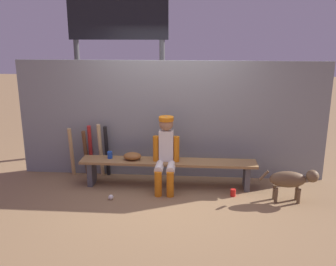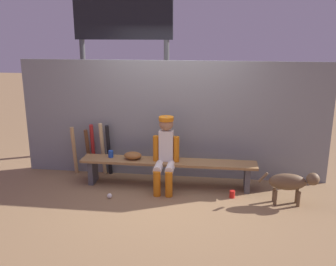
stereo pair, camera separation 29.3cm
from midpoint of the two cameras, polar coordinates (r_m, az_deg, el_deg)
name	(u,v)px [view 1 (the left image)]	position (r m, az deg, el deg)	size (l,w,h in m)	color
ground_plane	(168,186)	(6.08, -1.39, -8.02)	(30.00, 30.00, 0.00)	olive
chainlink_fence	(170,120)	(6.21, -1.02, 1.95)	(5.07, 0.03, 1.94)	gray
dugout_bench	(168,166)	(5.95, -1.42, -4.99)	(2.76, 0.36, 0.43)	olive
player_seated	(166,152)	(5.77, -1.82, -2.82)	(0.41, 0.55, 1.14)	silver
baseball_glove	(132,156)	(5.99, -6.80, -3.50)	(0.28, 0.20, 0.12)	brown
bat_aluminum_black	(107,151)	(6.44, -10.51, -2.72)	(0.06, 0.06, 0.88)	black
bat_wood_natural	(101,150)	(6.45, -11.43, -2.56)	(0.06, 0.06, 0.92)	tan
bat_aluminum_red	(91,150)	(6.54, -12.88, -2.56)	(0.06, 0.06, 0.89)	#B22323
bat_wood_dark	(86,153)	(6.55, -13.59, -2.93)	(0.06, 0.06, 0.81)	brown
bat_wood_tan	(72,152)	(6.57, -15.61, -2.82)	(0.06, 0.06, 0.85)	tan
baseball	(111,197)	(5.70, -10.11, -9.54)	(0.07, 0.07, 0.07)	white
cup_on_ground	(233,193)	(5.77, 8.35, -8.93)	(0.08, 0.08, 0.11)	red
cup_on_bench	(110,155)	(6.11, -10.14, -3.30)	(0.08, 0.08, 0.11)	#1E47AD
scoreboard	(122,41)	(7.27, -8.12, 13.65)	(2.13, 0.27, 3.19)	#3F3F42
dog	(292,180)	(5.68, 16.79, -6.79)	(0.84, 0.20, 0.49)	brown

